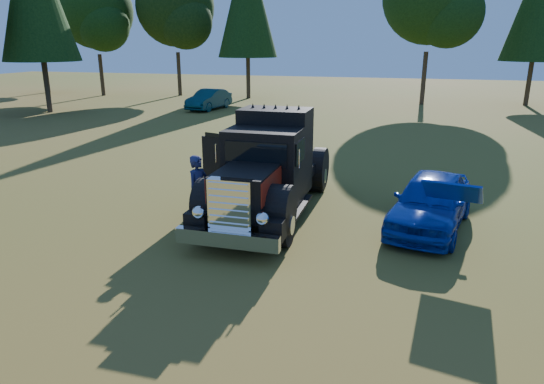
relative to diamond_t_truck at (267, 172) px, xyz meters
The scene contains 7 objects.
ground 2.01m from the diamond_t_truck, 60.94° to the right, with size 120.00×120.00×0.00m, color #425719.
treeline 27.16m from the diamond_t_truck, 102.78° to the left, with size 72.10×24.04×13.84m.
diamond_t_truck is the anchor object (origin of this frame).
hotrod_coupe 4.60m from the diamond_t_truck, ahead, with size 2.66×4.69×1.89m.
spectator_near 2.06m from the diamond_t_truck, 141.08° to the right, with size 0.72×0.47×1.96m, color #21224E.
spectator_far 1.97m from the diamond_t_truck, 155.48° to the left, with size 0.88×0.68×1.81m, color #20264C.
distant_teal_car 23.69m from the diamond_t_truck, 116.88° to the left, with size 1.57×4.50×1.48m, color #0B3B44.
Camera 1 is at (3.03, -11.59, 4.88)m, focal length 32.00 mm.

